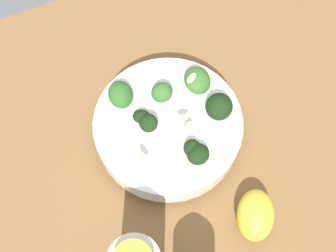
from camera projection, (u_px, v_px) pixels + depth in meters
ground_plane at (201, 136)px, 70.99cm from camera, size 68.24×68.24×4.66cm
bowl_of_broccoli at (169, 126)px, 65.12cm from camera, size 21.93×21.93×9.37cm
lemon_wedge at (255, 215)px, 60.97cm from camera, size 8.37×9.02×4.88cm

